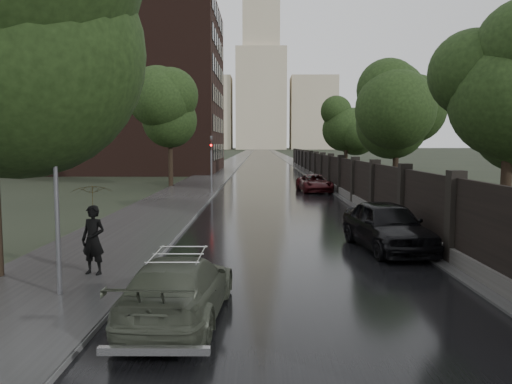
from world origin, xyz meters
The scene contains 17 objects.
ground centered at (0.00, 0.00, 0.00)m, with size 800.00×800.00×0.00m, color black.
road centered at (0.00, 190.00, 0.01)m, with size 8.00×420.00×0.02m, color black.
sidewalk_left centered at (-6.00, 190.00, 0.08)m, with size 4.00×420.00×0.16m, color #2D2D2D.
verge_right centered at (5.50, 190.00, 0.04)m, with size 3.00×420.00×0.08m, color #2D2D2D.
fence_right centered at (4.60, 32.01, 1.01)m, with size 0.45×75.72×2.70m.
tree_left_far centered at (-8.00, 30.00, 5.24)m, with size 4.25×4.25×7.39m.
tree_right_a centered at (7.50, 8.00, 4.95)m, with size 4.08×4.08×7.01m.
tree_right_b centered at (7.50, 22.00, 4.95)m, with size 4.08×4.08×7.01m.
tree_right_c centered at (7.50, 40.00, 4.95)m, with size 4.08×4.08×7.01m.
lamp_post centered at (-5.40, 1.50, 2.67)m, with size 0.25×0.12×5.11m.
traffic_light centered at (-4.30, 24.99, 2.40)m, with size 0.16×0.32×4.00m.
brick_building centered at (-18.00, 52.00, 10.00)m, with size 24.00×18.00×20.00m, color black.
stalinist_tower centered at (0.00, 300.00, 38.38)m, with size 92.00×30.00×159.00m.
volga_sedan centered at (-2.59, 0.40, 0.63)m, with size 1.76×4.32×1.25m, color #3E4336.
car_right_near centered at (3.14, 6.86, 0.80)m, with size 1.90×4.72×1.61m, color black.
car_right_far centered at (2.95, 26.55, 0.63)m, with size 2.09×4.52×1.26m, color #340B0E.
pedestrian_umbrella centered at (-5.20, 3.19, 1.99)m, with size 1.28×1.29×2.75m.
Camera 1 is at (-1.01, -9.18, 3.46)m, focal length 35.00 mm.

